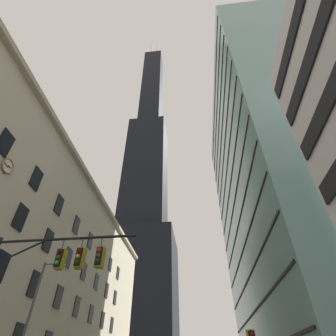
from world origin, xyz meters
TOP-DOWN VIEW (x-y plane):
  - station_building at (-16.96, 22.45)m, footprint 12.60×56.91m
  - dark_skyscraper at (-19.66, 95.08)m, footprint 29.47×29.47m
  - glass_office_midrise at (18.11, 28.68)m, footprint 14.32×41.01m
  - traffic_signal_mast at (-3.47, 2.30)m, footprint 8.00×0.63m
  - street_lamppost at (-7.99, 9.37)m, footprint 1.88×0.32m

SIDE VIEW (x-z plane):
  - street_lamppost at x=-7.99m, z-range 0.86..9.54m
  - traffic_signal_mast at x=-3.47m, z-range 1.95..9.56m
  - station_building at x=-16.96m, z-range -0.03..24.68m
  - glass_office_midrise at x=18.11m, z-range 0.00..55.39m
  - dark_skyscraper at x=-19.66m, z-range -48.31..187.55m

